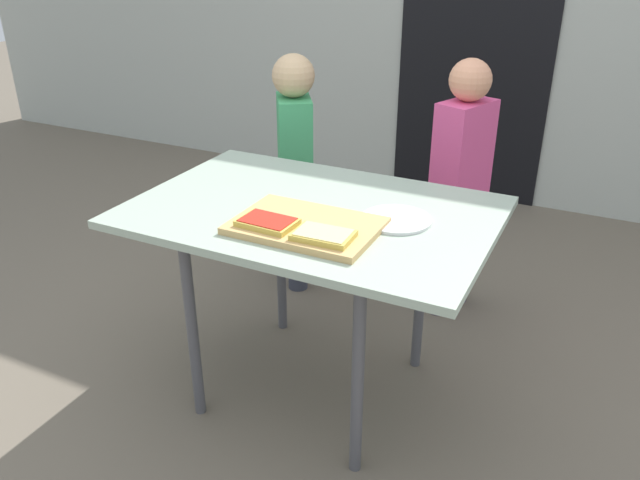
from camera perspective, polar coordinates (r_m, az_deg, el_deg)
The scene contains 9 objects.
ground_plane at distance 2.39m, azimuth -0.60°, elevation -13.08°, with size 16.00×16.00×0.00m, color #695E50.
house_door at distance 3.91m, azimuth 14.03°, elevation 17.85°, with size 0.90×0.02×2.00m, color black.
dining_table at distance 2.04m, azimuth -0.68°, elevation 1.27°, with size 1.15×0.78×0.72m.
cutting_board at distance 1.87m, azimuth -1.27°, elevation 1.29°, with size 0.43×0.30×0.02m, color tan.
pizza_slice_near_left at distance 1.85m, azimuth -4.78°, elevation 1.62°, with size 0.17×0.12×0.02m.
pizza_slice_near_right at distance 1.76m, azimuth 0.31°, elevation 0.46°, with size 0.17×0.12×0.02m.
plate_white_right at distance 1.94m, azimuth 6.92°, elevation 1.87°, with size 0.22×0.22×0.01m, color white.
child_left at distance 2.80m, azimuth -2.29°, elevation 7.52°, with size 0.25×0.28×1.06m.
child_right at distance 2.64m, azimuth 12.59°, elevation 5.75°, with size 0.21×0.27×1.09m.
Camera 1 is at (0.84, -1.65, 1.51)m, focal length 35.37 mm.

